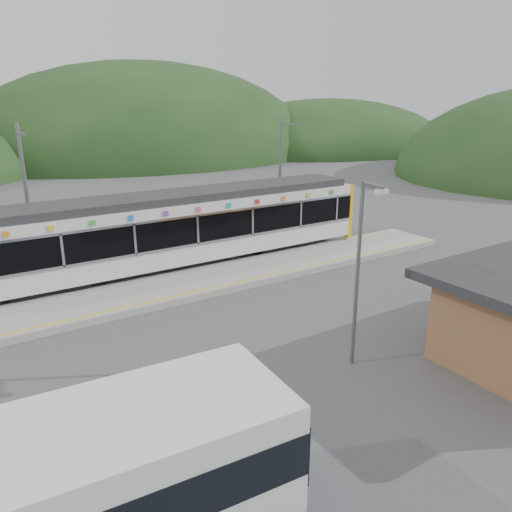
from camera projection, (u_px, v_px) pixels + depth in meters
ground at (262, 304)px, 20.32m from camera, size 120.00×120.00×0.00m
hills at (302, 249)px, 27.76m from camera, size 146.00×149.00×26.00m
platform at (222, 277)px, 22.92m from camera, size 26.00×3.20×0.30m
yellow_line at (237, 283)px, 21.83m from camera, size 26.00×0.10×0.01m
train at (175, 228)px, 23.95m from camera, size 20.44×3.01×3.74m
catenary_mast_west at (28, 200)px, 22.43m from camera, size 0.18×1.80×7.00m
catenary_mast_east at (280, 175)px, 29.70m from camera, size 0.18×1.80×7.00m
pallet_stack at (508, 305)px, 19.84m from camera, size 1.67×1.55×0.34m
lamp_post at (361, 260)px, 14.68m from camera, size 0.38×1.05×5.81m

